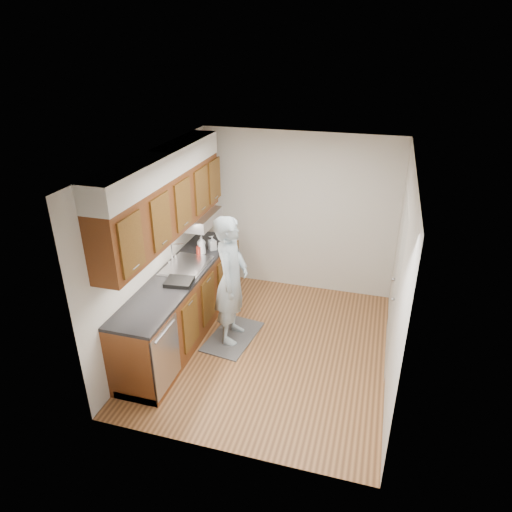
{
  "coord_description": "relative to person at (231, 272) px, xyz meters",
  "views": [
    {
      "loc": [
        1.19,
        -4.76,
        3.7
      ],
      "look_at": [
        -0.25,
        0.25,
        1.19
      ],
      "focal_mm": 32.0,
      "sensor_mm": 36.0,
      "label": 1
    }
  ],
  "objects": [
    {
      "name": "ceiling",
      "position": [
        0.53,
        -0.08,
        1.5
      ],
      "size": [
        3.5,
        3.5,
        0.0
      ],
      "primitive_type": "plane",
      "rotation": [
        3.14,
        0.0,
        0.0
      ],
      "color": "white",
      "rests_on": "wall_left"
    },
    {
      "name": "upper_cabinets",
      "position": [
        -0.8,
        -0.04,
        0.94
      ],
      "size": [
        0.47,
        2.8,
        1.21
      ],
      "color": "brown",
      "rests_on": "wall_left"
    },
    {
      "name": "floor",
      "position": [
        0.53,
        -0.08,
        -1.0
      ],
      "size": [
        3.5,
        3.5,
        0.0
      ],
      "primitive_type": "plane",
      "color": "#A46D3E",
      "rests_on": "ground"
    },
    {
      "name": "steel_can",
      "position": [
        -0.62,
        0.56,
        -0.01
      ],
      "size": [
        0.08,
        0.08,
        0.12
      ],
      "primitive_type": "cylinder",
      "rotation": [
        0.0,
        0.0,
        0.33
      ],
      "color": "#A5A5AA",
      "rests_on": "counter"
    },
    {
      "name": "soap_bottle_c",
      "position": [
        -0.71,
        0.75,
        0.02
      ],
      "size": [
        0.16,
        0.16,
        0.16
      ],
      "primitive_type": "imported",
      "rotation": [
        0.0,
        0.0,
        0.37
      ],
      "color": "silver",
      "rests_on": "counter"
    },
    {
      "name": "soda_can",
      "position": [
        -0.63,
        0.47,
        0.0
      ],
      "size": [
        0.09,
        0.09,
        0.13
      ],
      "primitive_type": "cylinder",
      "rotation": [
        0.0,
        0.0,
        0.26
      ],
      "color": "#B52E1F",
      "rests_on": "counter"
    },
    {
      "name": "dish_rack",
      "position": [
        -0.56,
        -0.36,
        -0.04
      ],
      "size": [
        0.36,
        0.32,
        0.05
      ],
      "primitive_type": "cube",
      "rotation": [
        0.0,
        0.0,
        0.13
      ],
      "color": "black",
      "rests_on": "counter"
    },
    {
      "name": "wall_back",
      "position": [
        0.53,
        1.67,
        0.25
      ],
      "size": [
        3.0,
        0.02,
        2.5
      ],
      "primitive_type": "cube",
      "color": "beige",
      "rests_on": "floor"
    },
    {
      "name": "wall_left",
      "position": [
        -0.97,
        -0.08,
        0.25
      ],
      "size": [
        0.02,
        3.5,
        2.5
      ],
      "primitive_type": "cube",
      "color": "beige",
      "rests_on": "floor"
    },
    {
      "name": "floor_mat",
      "position": [
        0.0,
        0.0,
        -1.0
      ],
      "size": [
        0.67,
        1.0,
        0.02
      ],
      "primitive_type": "cube",
      "rotation": [
        0.0,
        0.0,
        -0.13
      ],
      "color": "slate",
      "rests_on": "floor"
    },
    {
      "name": "soap_bottle_a",
      "position": [
        -0.6,
        0.51,
        0.08
      ],
      "size": [
        0.13,
        0.13,
        0.28
      ],
      "primitive_type": "imported",
      "rotation": [
        0.0,
        0.0,
        0.23
      ],
      "color": "silver",
      "rests_on": "counter"
    },
    {
      "name": "person",
      "position": [
        0.0,
        0.0,
        0.0
      ],
      "size": [
        0.5,
        0.72,
        1.97
      ],
      "primitive_type": "imported",
      "rotation": [
        0.0,
        0.0,
        1.62
      ],
      "color": "#9EB3C1",
      "rests_on": "floor_mat"
    },
    {
      "name": "counter",
      "position": [
        -0.67,
        -0.08,
        -0.52
      ],
      "size": [
        0.64,
        2.8,
        1.3
      ],
      "color": "brown",
      "rests_on": "floor"
    },
    {
      "name": "wall_right",
      "position": [
        2.03,
        -0.08,
        0.25
      ],
      "size": [
        0.02,
        3.5,
        2.5
      ],
      "primitive_type": "cube",
      "color": "beige",
      "rests_on": "floor"
    },
    {
      "name": "closet_door",
      "position": [
        2.02,
        0.22,
        0.02
      ],
      "size": [
        0.02,
        1.22,
        2.05
      ],
      "primitive_type": "cube",
      "color": "silver",
      "rests_on": "wall_right"
    },
    {
      "name": "soap_bottle_b",
      "position": [
        -0.52,
        0.7,
        0.04
      ],
      "size": [
        0.14,
        0.14,
        0.21
      ],
      "primitive_type": "imported",
      "rotation": [
        0.0,
        0.0,
        -0.82
      ],
      "color": "silver",
      "rests_on": "counter"
    }
  ]
}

